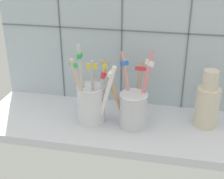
# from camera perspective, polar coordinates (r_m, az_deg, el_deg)

# --- Properties ---
(counter_slab) EXTENTS (0.64, 0.22, 0.02)m
(counter_slab) POSITION_cam_1_polar(r_m,az_deg,el_deg) (0.78, 0.11, -6.39)
(counter_slab) COLOR silver
(counter_slab) RESTS_ON ground
(tile_wall_back) EXTENTS (0.64, 0.02, 0.45)m
(tile_wall_back) POSITION_cam_1_polar(r_m,az_deg,el_deg) (0.80, 1.90, 11.31)
(tile_wall_back) COLOR #B2C1CC
(tile_wall_back) RESTS_ON ground
(toothbrush_cup_left) EXTENTS (0.10, 0.08, 0.19)m
(toothbrush_cup_left) POSITION_cam_1_polar(r_m,az_deg,el_deg) (0.75, -3.70, -2.14)
(toothbrush_cup_left) COLOR silver
(toothbrush_cup_left) RESTS_ON counter_slab
(toothbrush_cup_right) EXTENTS (0.12, 0.11, 0.18)m
(toothbrush_cup_right) POSITION_cam_1_polar(r_m,az_deg,el_deg) (0.74, 3.77, -3.04)
(toothbrush_cup_right) COLOR silver
(toothbrush_cup_right) RESTS_ON counter_slab
(ceramic_vase) EXTENTS (0.05, 0.05, 0.14)m
(ceramic_vase) POSITION_cam_1_polar(r_m,az_deg,el_deg) (0.77, 16.60, -2.30)
(ceramic_vase) COLOR beige
(ceramic_vase) RESTS_ON counter_slab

